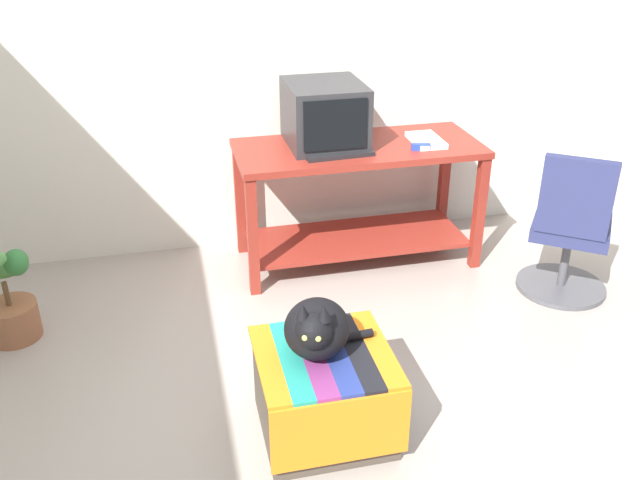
{
  "coord_description": "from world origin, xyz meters",
  "views": [
    {
      "loc": [
        -0.65,
        -2.18,
        2.13
      ],
      "look_at": [
        0.06,
        0.85,
        0.55
      ],
      "focal_mm": 38.5,
      "sensor_mm": 36.0,
      "label": 1
    }
  ],
  "objects_px": {
    "desk": "(358,183)",
    "tv_monitor": "(325,115)",
    "potted_plant": "(8,300)",
    "cat": "(317,329)",
    "ottoman_with_blanket": "(324,393)",
    "keyboard": "(338,153)",
    "book": "(426,140)",
    "office_chair": "(570,235)",
    "stapler": "(421,147)"
  },
  "relations": [
    {
      "from": "keyboard",
      "to": "cat",
      "type": "distance_m",
      "value": 1.45
    },
    {
      "from": "keyboard",
      "to": "stapler",
      "type": "height_order",
      "value": "stapler"
    },
    {
      "from": "desk",
      "to": "potted_plant",
      "type": "height_order",
      "value": "desk"
    },
    {
      "from": "ottoman_with_blanket",
      "to": "potted_plant",
      "type": "height_order",
      "value": "potted_plant"
    },
    {
      "from": "keyboard",
      "to": "potted_plant",
      "type": "height_order",
      "value": "keyboard"
    },
    {
      "from": "cat",
      "to": "office_chair",
      "type": "relative_size",
      "value": 0.5
    },
    {
      "from": "book",
      "to": "cat",
      "type": "xyz_separation_m",
      "value": [
        -1.02,
        -1.46,
        -0.25
      ]
    },
    {
      "from": "keyboard",
      "to": "cat",
      "type": "relative_size",
      "value": 0.91
    },
    {
      "from": "ottoman_with_blanket",
      "to": "potted_plant",
      "type": "distance_m",
      "value": 1.8
    },
    {
      "from": "tv_monitor",
      "to": "keyboard",
      "type": "relative_size",
      "value": 1.28
    },
    {
      "from": "keyboard",
      "to": "office_chair",
      "type": "height_order",
      "value": "office_chair"
    },
    {
      "from": "potted_plant",
      "to": "ottoman_with_blanket",
      "type": "bearing_deg",
      "value": -36.61
    },
    {
      "from": "ottoman_with_blanket",
      "to": "cat",
      "type": "height_order",
      "value": "cat"
    },
    {
      "from": "potted_plant",
      "to": "desk",
      "type": "bearing_deg",
      "value": 12.25
    },
    {
      "from": "tv_monitor",
      "to": "office_chair",
      "type": "bearing_deg",
      "value": -32.08
    },
    {
      "from": "book",
      "to": "potted_plant",
      "type": "bearing_deg",
      "value": -170.04
    },
    {
      "from": "keyboard",
      "to": "book",
      "type": "height_order",
      "value": "book"
    },
    {
      "from": "book",
      "to": "desk",
      "type": "bearing_deg",
      "value": 174.58
    },
    {
      "from": "keyboard",
      "to": "potted_plant",
      "type": "relative_size",
      "value": 0.68
    },
    {
      "from": "desk",
      "to": "office_chair",
      "type": "distance_m",
      "value": 1.28
    },
    {
      "from": "potted_plant",
      "to": "office_chair",
      "type": "xyz_separation_m",
      "value": [
        3.08,
        -0.26,
        0.16
      ]
    },
    {
      "from": "book",
      "to": "ottoman_with_blanket",
      "type": "relative_size",
      "value": 0.51
    },
    {
      "from": "tv_monitor",
      "to": "cat",
      "type": "bearing_deg",
      "value": -105.08
    },
    {
      "from": "tv_monitor",
      "to": "potted_plant",
      "type": "bearing_deg",
      "value": -164.62
    },
    {
      "from": "keyboard",
      "to": "ottoman_with_blanket",
      "type": "bearing_deg",
      "value": -110.75
    },
    {
      "from": "book",
      "to": "ottoman_with_blanket",
      "type": "height_order",
      "value": "book"
    },
    {
      "from": "desk",
      "to": "cat",
      "type": "xyz_separation_m",
      "value": [
        -0.61,
        -1.5,
        0.01
      ]
    },
    {
      "from": "book",
      "to": "office_chair",
      "type": "height_order",
      "value": "office_chair"
    },
    {
      "from": "desk",
      "to": "ottoman_with_blanket",
      "type": "relative_size",
      "value": 2.61
    },
    {
      "from": "desk",
      "to": "stapler",
      "type": "bearing_deg",
      "value": -26.44
    },
    {
      "from": "desk",
      "to": "office_chair",
      "type": "height_order",
      "value": "office_chair"
    },
    {
      "from": "desk",
      "to": "tv_monitor",
      "type": "height_order",
      "value": "tv_monitor"
    },
    {
      "from": "desk",
      "to": "book",
      "type": "xyz_separation_m",
      "value": [
        0.41,
        -0.04,
        0.26
      ]
    },
    {
      "from": "desk",
      "to": "stapler",
      "type": "distance_m",
      "value": 0.46
    },
    {
      "from": "tv_monitor",
      "to": "ottoman_with_blanket",
      "type": "height_order",
      "value": "tv_monitor"
    },
    {
      "from": "desk",
      "to": "stapler",
      "type": "xyz_separation_m",
      "value": [
        0.33,
        -0.16,
        0.26
      ]
    },
    {
      "from": "keyboard",
      "to": "office_chair",
      "type": "relative_size",
      "value": 0.45
    },
    {
      "from": "book",
      "to": "keyboard",
      "type": "bearing_deg",
      "value": -169.56
    },
    {
      "from": "desk",
      "to": "keyboard",
      "type": "distance_m",
      "value": 0.34
    },
    {
      "from": "book",
      "to": "tv_monitor",
      "type": "bearing_deg",
      "value": 169.45
    },
    {
      "from": "desk",
      "to": "book",
      "type": "relative_size",
      "value": 5.07
    },
    {
      "from": "cat",
      "to": "office_chair",
      "type": "bearing_deg",
      "value": 45.01
    },
    {
      "from": "book",
      "to": "stapler",
      "type": "bearing_deg",
      "value": -122.95
    },
    {
      "from": "tv_monitor",
      "to": "book",
      "type": "distance_m",
      "value": 0.64
    },
    {
      "from": "ottoman_with_blanket",
      "to": "office_chair",
      "type": "xyz_separation_m",
      "value": [
        1.64,
        0.81,
        0.18
      ]
    },
    {
      "from": "tv_monitor",
      "to": "cat",
      "type": "distance_m",
      "value": 1.68
    },
    {
      "from": "keyboard",
      "to": "cat",
      "type": "xyz_separation_m",
      "value": [
        -0.44,
        -1.36,
        -0.25
      ]
    },
    {
      "from": "cat",
      "to": "potted_plant",
      "type": "xyz_separation_m",
      "value": [
        -1.41,
        1.06,
        -0.31
      ]
    },
    {
      "from": "potted_plant",
      "to": "cat",
      "type": "bearing_deg",
      "value": -36.91
    },
    {
      "from": "cat",
      "to": "potted_plant",
      "type": "height_order",
      "value": "cat"
    }
  ]
}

